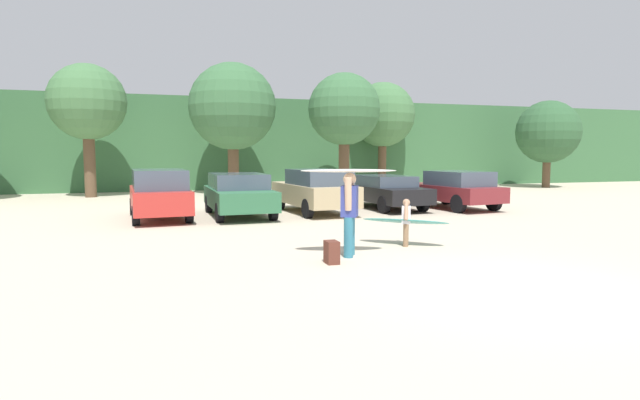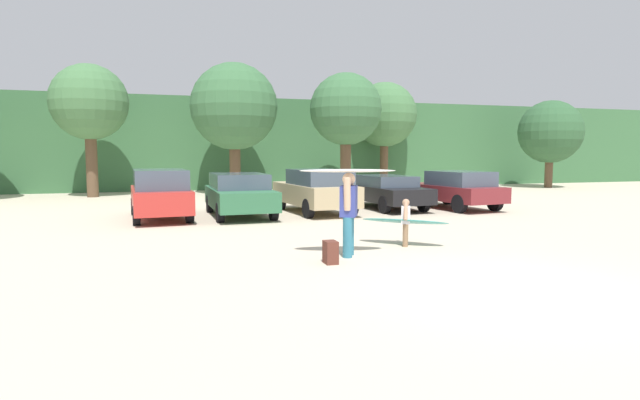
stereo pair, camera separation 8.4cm
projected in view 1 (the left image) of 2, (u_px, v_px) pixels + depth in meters
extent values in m
plane|color=beige|center=(513.00, 289.00, 8.15)|extent=(120.00, 120.00, 0.00)
cube|color=#38663D|center=(239.00, 145.00, 36.24)|extent=(108.00, 12.00, 5.48)
cylinder|color=brown|center=(90.00, 166.00, 25.16)|extent=(0.55, 0.55, 3.11)
sphere|color=#427042|center=(87.00, 102.00, 24.88)|extent=(3.71, 3.71, 3.71)
cylinder|color=brown|center=(233.00, 169.00, 27.11)|extent=(0.58, 0.58, 2.69)
sphere|color=#38663D|center=(233.00, 107.00, 26.81)|extent=(4.59, 4.59, 4.59)
cylinder|color=brown|center=(344.00, 166.00, 28.24)|extent=(0.60, 0.60, 2.91)
sphere|color=#38663D|center=(344.00, 109.00, 27.95)|extent=(3.96, 3.96, 3.96)
cylinder|color=brown|center=(382.00, 165.00, 32.03)|extent=(0.51, 0.51, 2.88)
sphere|color=#427042|center=(383.00, 115.00, 31.74)|extent=(4.01, 4.01, 4.01)
cylinder|color=brown|center=(546.00, 173.00, 32.29)|extent=(0.48, 0.48, 1.86)
sphere|color=#2D5633|center=(548.00, 132.00, 32.05)|extent=(3.92, 3.92, 3.92)
cube|color=#B72D28|center=(159.00, 199.00, 16.85)|extent=(2.05, 4.41, 0.72)
cube|color=#3F4C5B|center=(159.00, 179.00, 16.47)|extent=(1.78, 2.66, 0.63)
cylinder|color=black|center=(133.00, 207.00, 17.91)|extent=(0.26, 0.62, 0.60)
cylinder|color=black|center=(179.00, 205.00, 18.48)|extent=(0.26, 0.62, 0.60)
cylinder|color=black|center=(136.00, 216.00, 15.29)|extent=(0.26, 0.62, 0.60)
cylinder|color=black|center=(189.00, 213.00, 15.86)|extent=(0.26, 0.62, 0.60)
cube|color=#2D6642|center=(239.00, 198.00, 17.55)|extent=(2.01, 4.50, 0.64)
cube|color=#3F4C5B|center=(238.00, 181.00, 17.63)|extent=(1.82, 2.65, 0.51)
cylinder|color=black|center=(209.00, 204.00, 18.70)|extent=(0.24, 0.64, 0.63)
cylinder|color=black|center=(255.00, 202.00, 19.24)|extent=(0.24, 0.64, 0.63)
cylinder|color=black|center=(220.00, 213.00, 15.92)|extent=(0.24, 0.64, 0.63)
cylinder|color=black|center=(273.00, 211.00, 16.47)|extent=(0.24, 0.64, 0.63)
cube|color=tan|center=(314.00, 194.00, 18.64)|extent=(2.23, 4.60, 0.72)
cube|color=#3F4C5B|center=(318.00, 177.00, 18.16)|extent=(1.90, 2.69, 0.55)
cylinder|color=black|center=(280.00, 201.00, 19.70)|extent=(0.28, 0.68, 0.66)
cylinder|color=black|center=(318.00, 200.00, 20.33)|extent=(0.28, 0.68, 0.66)
cylinder|color=black|center=(308.00, 209.00, 17.01)|extent=(0.28, 0.68, 0.66)
cylinder|color=black|center=(351.00, 207.00, 17.64)|extent=(0.28, 0.68, 0.66)
cube|color=black|center=(384.00, 193.00, 20.06)|extent=(2.04, 4.81, 0.57)
cube|color=#3F4C5B|center=(383.00, 181.00, 20.09)|extent=(1.79, 2.78, 0.41)
cylinder|color=black|center=(349.00, 198.00, 21.27)|extent=(0.25, 0.65, 0.64)
cylinder|color=black|center=(384.00, 197.00, 21.82)|extent=(0.25, 0.65, 0.64)
cylinder|color=black|center=(384.00, 205.00, 18.35)|extent=(0.25, 0.65, 0.64)
cylinder|color=black|center=(423.00, 203.00, 18.91)|extent=(0.25, 0.65, 0.64)
cube|color=maroon|center=(452.00, 192.00, 20.08)|extent=(2.38, 4.43, 0.59)
cube|color=#3F4C5B|center=(459.00, 178.00, 19.67)|extent=(1.99, 2.50, 0.55)
cylinder|color=black|center=(414.00, 198.00, 21.02)|extent=(0.30, 0.70, 0.68)
cylinder|color=black|center=(446.00, 196.00, 21.71)|extent=(0.30, 0.70, 0.68)
cylinder|color=black|center=(458.00, 204.00, 18.49)|extent=(0.30, 0.70, 0.68)
cylinder|color=black|center=(494.00, 202.00, 19.19)|extent=(0.30, 0.70, 0.68)
cylinder|color=teal|center=(348.00, 237.00, 10.59)|extent=(0.20, 0.20, 0.85)
cylinder|color=teal|center=(350.00, 235.00, 10.88)|extent=(0.20, 0.20, 0.85)
cube|color=#333D8C|center=(350.00, 201.00, 10.67)|extent=(0.49, 0.53, 0.65)
sphere|color=#D8AD8C|center=(350.00, 179.00, 10.62)|extent=(0.27, 0.27, 0.27)
cylinder|color=#D8AD8C|center=(348.00, 194.00, 10.42)|extent=(0.24, 0.28, 0.70)
cylinder|color=#D8AD8C|center=(351.00, 192.00, 10.88)|extent=(0.25, 0.30, 0.70)
cylinder|color=#8C6B4C|center=(406.00, 235.00, 11.84)|extent=(0.12, 0.12, 0.53)
cylinder|color=#8C6B4C|center=(406.00, 234.00, 12.03)|extent=(0.12, 0.12, 0.53)
cube|color=silver|center=(406.00, 215.00, 11.89)|extent=(0.31, 0.34, 0.41)
sphere|color=tan|center=(406.00, 203.00, 11.86)|extent=(0.17, 0.17, 0.17)
cylinder|color=tan|center=(406.00, 211.00, 11.73)|extent=(0.20, 0.27, 0.43)
cylinder|color=tan|center=(406.00, 210.00, 12.03)|extent=(0.16, 0.19, 0.44)
ellipsoid|color=white|center=(349.00, 171.00, 10.52)|extent=(2.08, 1.06, 0.10)
ellipsoid|color=teal|center=(405.00, 221.00, 12.03)|extent=(1.98, 1.77, 0.21)
cube|color=#592D23|center=(332.00, 252.00, 10.03)|extent=(0.24, 0.34, 0.45)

